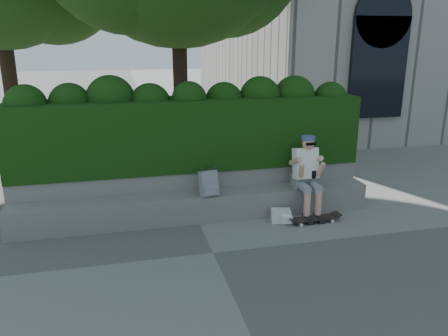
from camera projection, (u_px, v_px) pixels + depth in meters
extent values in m
plane|color=slate|center=(213.00, 253.00, 6.22)|extent=(80.00, 80.00, 0.00)
cube|color=gray|center=(197.00, 207.00, 7.32)|extent=(6.00, 0.45, 0.45)
cube|color=gray|center=(193.00, 189.00, 7.72)|extent=(6.00, 0.50, 0.75)
cube|color=black|center=(189.00, 133.00, 7.66)|extent=(6.00, 1.00, 1.20)
cylinder|color=black|center=(181.00, 103.00, 9.87)|extent=(0.33, 0.33, 3.08)
cylinder|color=black|center=(13.00, 104.00, 10.55)|extent=(0.34, 0.34, 2.86)
cube|color=gray|center=(303.00, 181.00, 7.60)|extent=(0.36, 0.26, 0.22)
cube|color=white|center=(306.00, 163.00, 7.43)|extent=(0.40, 0.32, 0.55)
sphere|color=tan|center=(308.00, 143.00, 7.27)|extent=(0.21, 0.21, 0.21)
cylinder|color=#45527F|center=(308.00, 138.00, 7.26)|extent=(0.23, 0.23, 0.06)
cube|color=black|center=(314.00, 175.00, 7.14)|extent=(0.07, 0.02, 0.13)
cylinder|color=tan|center=(307.00, 207.00, 7.25)|extent=(0.11, 0.11, 0.47)
cylinder|color=tan|center=(318.00, 206.00, 7.30)|extent=(0.11, 0.11, 0.47)
cube|color=black|center=(308.00, 219.00, 7.25)|extent=(0.10, 0.26, 0.10)
cube|color=black|center=(319.00, 218.00, 7.30)|extent=(0.10, 0.26, 0.10)
cube|color=black|center=(315.00, 218.00, 7.24)|extent=(0.82, 0.24, 0.02)
cylinder|color=silver|center=(301.00, 225.00, 7.09)|extent=(0.06, 0.03, 0.06)
cylinder|color=silver|center=(297.00, 221.00, 7.25)|extent=(0.06, 0.03, 0.06)
cylinder|color=silver|center=(332.00, 221.00, 7.25)|extent=(0.06, 0.03, 0.06)
cylinder|color=silver|center=(327.00, 217.00, 7.41)|extent=(0.06, 0.03, 0.06)
cube|color=#A6A5AA|center=(209.00, 183.00, 7.15)|extent=(0.31, 0.21, 0.42)
cube|color=silver|center=(281.00, 216.00, 7.27)|extent=(0.36, 0.29, 0.21)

